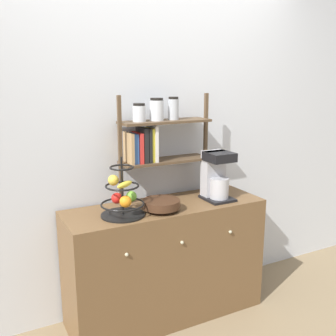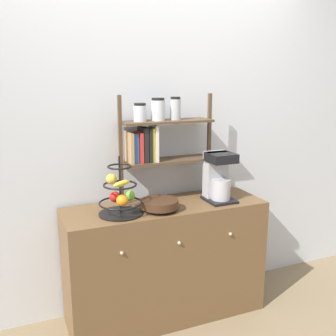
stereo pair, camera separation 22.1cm
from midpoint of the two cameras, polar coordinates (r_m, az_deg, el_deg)
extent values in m
plane|color=#847051|center=(2.97, 3.81, -22.60)|extent=(12.00, 12.00, 0.00)
cube|color=silver|center=(2.90, -0.29, 4.60)|extent=(7.00, 0.05, 2.60)
cube|color=brown|center=(2.92, 1.86, -13.38)|extent=(1.42, 0.46, 0.85)
sphere|color=#B2AD8C|center=(2.49, -4.15, -12.26)|extent=(0.02, 0.02, 0.02)
sphere|color=#B2AD8C|center=(2.63, 4.10, -10.84)|extent=(0.02, 0.02, 0.02)
sphere|color=#B2AD8C|center=(2.81, 11.32, -9.41)|extent=(0.02, 0.02, 0.02)
cube|color=black|center=(2.89, 9.62, -4.58)|extent=(0.19, 0.23, 0.02)
cube|color=#B7B7BC|center=(2.89, 9.10, -0.89)|extent=(0.16, 0.09, 0.34)
cylinder|color=#B7B7BC|center=(2.85, 9.90, -3.10)|extent=(0.14, 0.14, 0.15)
cube|color=black|center=(2.80, 9.99, 1.47)|extent=(0.18, 0.18, 0.06)
cylinder|color=black|center=(2.59, -4.44, -6.64)|extent=(0.29, 0.29, 0.01)
cylinder|color=black|center=(2.53, -4.52, -2.49)|extent=(0.01, 0.01, 0.38)
torus|color=black|center=(2.57, -4.47, -5.10)|extent=(0.29, 0.29, 0.01)
torus|color=black|center=(2.53, -4.52, -2.49)|extent=(0.22, 0.22, 0.01)
torus|color=black|center=(2.50, -4.57, 0.19)|extent=(0.16, 0.16, 0.01)
sphere|color=red|center=(2.57, -5.28, -4.23)|extent=(0.07, 0.07, 0.07)
sphere|color=#6BAD33|center=(2.60, -3.18, -4.03)|extent=(0.07, 0.07, 0.07)
sphere|color=orange|center=(2.49, -4.13, -4.75)|extent=(0.08, 0.08, 0.08)
ellipsoid|color=yellow|center=(2.48, -4.19, -2.28)|extent=(0.15, 0.11, 0.04)
sphere|color=gold|center=(2.54, -5.76, -1.63)|extent=(0.07, 0.07, 0.07)
cylinder|color=#422819|center=(2.65, 1.20, -5.99)|extent=(0.14, 0.14, 0.02)
cylinder|color=#422819|center=(2.64, 1.21, -5.21)|extent=(0.25, 0.25, 0.05)
cube|color=brown|center=(2.69, -4.55, 2.39)|extent=(0.02, 0.02, 0.76)
cube|color=brown|center=(2.97, 8.09, 3.32)|extent=(0.02, 0.02, 0.76)
cube|color=brown|center=(2.83, 2.07, 1.07)|extent=(0.66, 0.20, 0.02)
cube|color=brown|center=(2.78, 2.11, 6.76)|extent=(0.66, 0.20, 0.02)
cube|color=tan|center=(2.70, -3.30, 2.97)|extent=(0.02, 0.16, 0.21)
cube|color=#2D599E|center=(2.71, -2.65, 2.94)|extent=(0.03, 0.13, 0.20)
cube|color=red|center=(2.72, -1.97, 3.05)|extent=(0.02, 0.16, 0.21)
cube|color=black|center=(2.73, -1.32, 3.43)|extent=(0.03, 0.15, 0.24)
cube|color=black|center=(2.75, -0.69, 3.41)|extent=(0.02, 0.16, 0.24)
cube|color=yellow|center=(2.75, -0.25, 3.42)|extent=(0.02, 0.15, 0.23)
cube|color=white|center=(2.76, 0.18, 3.66)|extent=(0.02, 0.16, 0.25)
cylinder|color=silver|center=(2.70, -1.72, 7.91)|extent=(0.09, 0.09, 0.11)
cylinder|color=black|center=(2.69, -1.73, 9.22)|extent=(0.08, 0.08, 0.02)
cylinder|color=silver|center=(2.75, 0.87, 8.34)|extent=(0.10, 0.10, 0.14)
cylinder|color=black|center=(2.74, 0.87, 9.97)|extent=(0.09, 0.09, 0.02)
cylinder|color=#ADB2B7|center=(2.80, 3.36, 8.46)|extent=(0.08, 0.08, 0.15)
cylinder|color=black|center=(2.80, 3.39, 10.11)|extent=(0.07, 0.07, 0.02)
camera|label=1|loc=(0.11, -87.65, 0.55)|focal=42.00mm
camera|label=2|loc=(0.11, 92.35, -0.55)|focal=42.00mm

